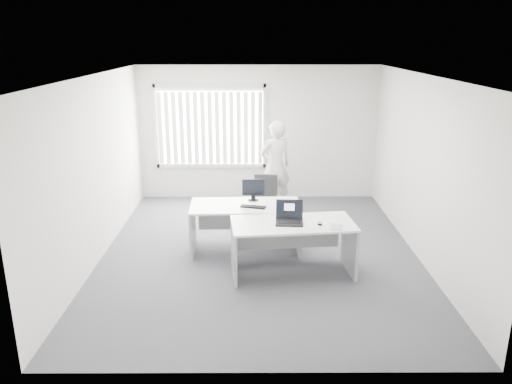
{
  "coord_description": "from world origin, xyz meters",
  "views": [
    {
      "loc": [
        -0.09,
        -7.38,
        3.33
      ],
      "look_at": [
        -0.06,
        0.15,
        0.99
      ],
      "focal_mm": 35.0,
      "sensor_mm": 36.0,
      "label": 1
    }
  ],
  "objects_px": {
    "office_chair": "(265,214)",
    "person": "(275,166)",
    "monitor": "(253,190)",
    "desk_near": "(293,237)",
    "laptop": "(289,214)",
    "desk_far": "(245,218)"
  },
  "relations": [
    {
      "from": "office_chair",
      "to": "person",
      "type": "bearing_deg",
      "value": 85.58
    },
    {
      "from": "desk_far",
      "to": "office_chair",
      "type": "distance_m",
      "value": 1.03
    },
    {
      "from": "desk_near",
      "to": "desk_far",
      "type": "xyz_separation_m",
      "value": [
        -0.7,
        0.82,
        -0.0
      ]
    },
    {
      "from": "desk_far",
      "to": "laptop",
      "type": "xyz_separation_m",
      "value": [
        0.64,
        -0.86,
        0.38
      ]
    },
    {
      "from": "desk_near",
      "to": "office_chair",
      "type": "xyz_separation_m",
      "value": [
        -0.36,
        1.75,
        -0.27
      ]
    },
    {
      "from": "desk_near",
      "to": "office_chair",
      "type": "relative_size",
      "value": 1.84
    },
    {
      "from": "desk_near",
      "to": "monitor",
      "type": "bearing_deg",
      "value": 112.82
    },
    {
      "from": "desk_near",
      "to": "monitor",
      "type": "relative_size",
      "value": 5.06
    },
    {
      "from": "desk_near",
      "to": "monitor",
      "type": "xyz_separation_m",
      "value": [
        -0.57,
        1.03,
        0.4
      ]
    },
    {
      "from": "office_chair",
      "to": "monitor",
      "type": "height_order",
      "value": "monitor"
    },
    {
      "from": "person",
      "to": "monitor",
      "type": "height_order",
      "value": "person"
    },
    {
      "from": "office_chair",
      "to": "monitor",
      "type": "relative_size",
      "value": 2.76
    },
    {
      "from": "person",
      "to": "monitor",
      "type": "xyz_separation_m",
      "value": [
        -0.43,
        -1.86,
        0.07
      ]
    },
    {
      "from": "desk_near",
      "to": "laptop",
      "type": "relative_size",
      "value": 4.71
    },
    {
      "from": "desk_near",
      "to": "monitor",
      "type": "distance_m",
      "value": 1.25
    },
    {
      "from": "laptop",
      "to": "person",
      "type": "bearing_deg",
      "value": 95.03
    },
    {
      "from": "desk_near",
      "to": "desk_far",
      "type": "distance_m",
      "value": 1.07
    },
    {
      "from": "person",
      "to": "monitor",
      "type": "relative_size",
      "value": 4.98
    },
    {
      "from": "office_chair",
      "to": "monitor",
      "type": "bearing_deg",
      "value": -99.25
    },
    {
      "from": "office_chair",
      "to": "person",
      "type": "height_order",
      "value": "person"
    },
    {
      "from": "desk_far",
      "to": "laptop",
      "type": "height_order",
      "value": "laptop"
    },
    {
      "from": "laptop",
      "to": "monitor",
      "type": "relative_size",
      "value": 1.07
    }
  ]
}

